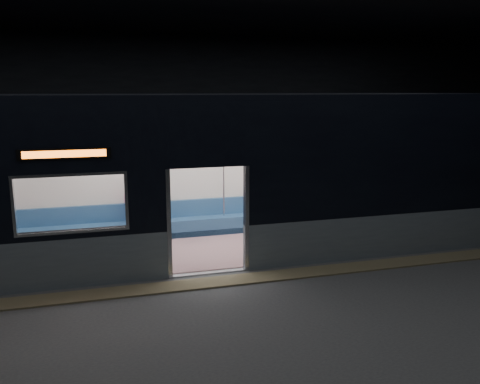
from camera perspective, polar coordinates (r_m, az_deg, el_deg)
name	(u,v)px	position (r m, az deg, el deg)	size (l,w,h in m)	color
station_floor	(222,295)	(8.86, -1.99, -11.46)	(24.00, 14.00, 0.01)	#47494C
station_envelope	(221,75)	(8.16, -2.18, 12.98)	(24.00, 14.00, 5.00)	black
tactile_strip	(215,282)	(9.35, -2.83, -10.08)	(22.80, 0.50, 0.03)	#8C7F59
metro_car	(192,166)	(10.77, -5.36, 2.87)	(18.00, 3.04, 3.35)	gray
passenger	(137,206)	(11.80, -11.46, -1.60)	(0.47, 0.75, 1.43)	black
handbag	(140,215)	(11.60, -11.22, -2.51)	(0.28, 0.24, 0.14)	black
transit_map	(272,170)	(12.66, 3.62, 2.50)	(1.01, 0.03, 0.65)	white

